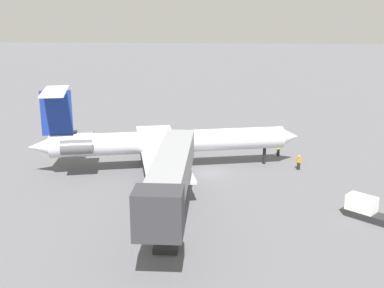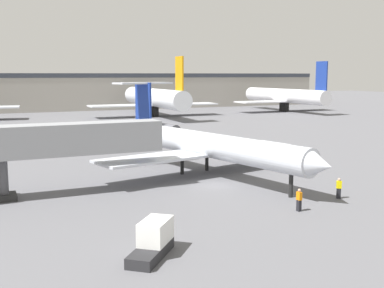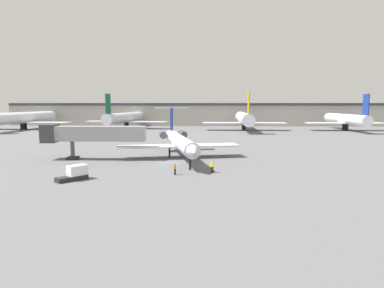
% 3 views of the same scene
% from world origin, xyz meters
% --- Properties ---
extents(ground_plane, '(400.00, 400.00, 0.10)m').
position_xyz_m(ground_plane, '(0.00, 0.00, -0.05)').
color(ground_plane, '#5B5B60').
extents(regional_jet, '(22.61, 29.57, 9.06)m').
position_xyz_m(regional_jet, '(0.75, 5.07, 3.17)').
color(regional_jet, silver).
rests_on(regional_jet, ground_plane).
extents(jet_bridge, '(18.21, 3.21, 6.24)m').
position_xyz_m(jet_bridge, '(-15.12, 2.20, 4.56)').
color(jet_bridge, gray).
rests_on(jet_bridge, ground_plane).
extents(ground_crew_marshaller, '(0.48, 0.42, 1.69)m').
position_xyz_m(ground_crew_marshaller, '(6.67, -8.53, 0.86)').
color(ground_crew_marshaller, black).
rests_on(ground_crew_marshaller, ground_plane).
extents(ground_crew_loader, '(0.28, 0.41, 1.69)m').
position_xyz_m(ground_crew_loader, '(1.48, -10.22, 0.86)').
color(ground_crew_loader, black).
rests_on(ground_crew_loader, ground_plane).
extents(baggage_tug_lead, '(3.66, 3.95, 1.90)m').
position_xyz_m(baggage_tug_lead, '(-11.23, -13.99, 0.84)').
color(baggage_tug_lead, '#262628').
rests_on(baggage_tug_lead, ground_plane).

